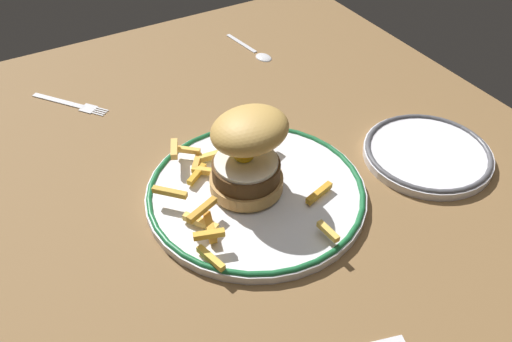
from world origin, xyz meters
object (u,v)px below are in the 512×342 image
object	(u,v)px
burger	(248,151)
dinner_plate	(256,192)
side_plate	(430,155)
fork	(71,104)
spoon	(259,53)

from	to	relation	value
burger	dinner_plate	bearing A→B (deg)	26.24
side_plate	dinner_plate	bearing A→B (deg)	-102.59
dinner_plate	fork	world-z (taller)	dinner_plate
side_plate	spoon	world-z (taller)	side_plate
spoon	side_plate	bearing A→B (deg)	8.56
burger	side_plate	xyz separation A→B (cm)	(6.88, 26.36, -6.55)
dinner_plate	spoon	size ratio (longest dim) A/B	2.21
spoon	burger	bearing A→B (deg)	-32.36
burger	fork	bearing A→B (deg)	-155.98
dinner_plate	burger	world-z (taller)	burger
dinner_plate	side_plate	xyz separation A→B (cm)	(5.76, 25.80, -0.00)
burger	fork	distance (cm)	37.21
fork	spoon	bearing A→B (deg)	88.30
dinner_plate	fork	bearing A→B (deg)	-155.90
burger	spoon	distance (cm)	38.87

